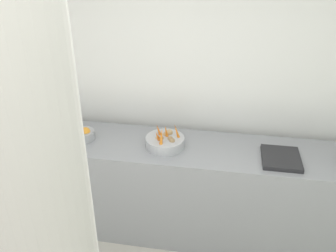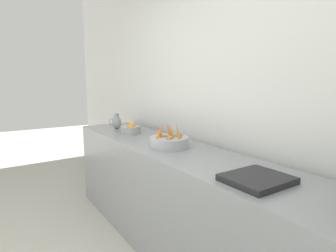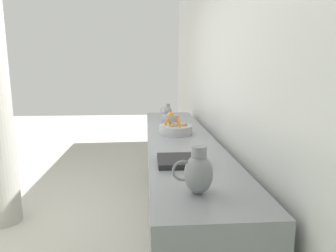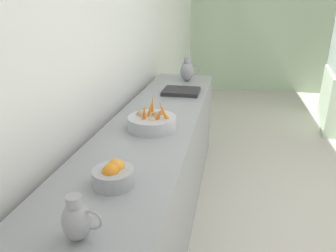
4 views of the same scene
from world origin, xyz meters
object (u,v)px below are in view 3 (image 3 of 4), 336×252
metal_pitcher_tall (198,172)px  metal_pitcher_short (168,111)px  orange_bowl (170,118)px  vegetable_colander (176,129)px

metal_pitcher_tall → metal_pitcher_short: bearing=-90.6°
orange_bowl → metal_pitcher_tall: size_ratio=0.78×
metal_pitcher_tall → vegetable_colander: bearing=-91.2°
metal_pitcher_tall → metal_pitcher_short: metal_pitcher_tall is taller
orange_bowl → metal_pitcher_tall: 2.19m
metal_pitcher_short → orange_bowl: bearing=90.8°
vegetable_colander → metal_pitcher_short: 1.11m
vegetable_colander → orange_bowl: bearing=-90.3°
orange_bowl → metal_pitcher_short: bearing=-89.2°
metal_pitcher_tall → metal_pitcher_short: size_ratio=1.40×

